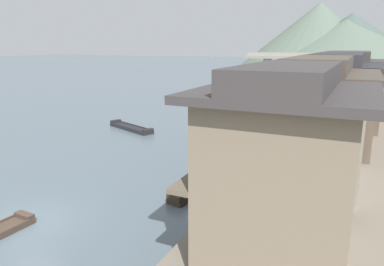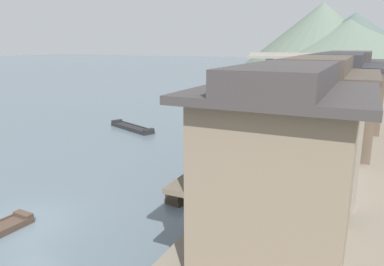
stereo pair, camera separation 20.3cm
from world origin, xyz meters
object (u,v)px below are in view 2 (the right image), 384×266
(boat_moored_nearest, at_px, (243,150))
(house_waterfront_narrow, at_px, (346,90))
(house_waterfront_second, at_px, (315,122))
(boat_midriver_drifting, at_px, (132,128))
(boat_moored_far, at_px, (314,91))
(house_waterfront_nearest, at_px, (280,165))
(house_waterfront_tall, at_px, (334,102))
(boat_moored_third, at_px, (301,108))
(boat_moored_second, at_px, (204,186))
(stone_bridge, at_px, (304,62))

(boat_moored_nearest, height_order, house_waterfront_narrow, house_waterfront_narrow)
(house_waterfront_narrow, bearing_deg, house_waterfront_second, -92.16)
(boat_moored_nearest, height_order, boat_midriver_drifting, boat_midriver_drifting)
(boat_moored_far, distance_m, house_waterfront_nearest, 51.66)
(boat_midriver_drifting, bearing_deg, house_waterfront_nearest, -43.37)
(boat_moored_nearest, bearing_deg, house_waterfront_nearest, -67.87)
(boat_moored_nearest, xyz_separation_m, house_waterfront_tall, (5.80, 1.20, 3.71))
(house_waterfront_nearest, bearing_deg, boat_moored_far, 96.32)
(boat_moored_third, height_order, boat_moored_far, boat_moored_third)
(boat_moored_second, distance_m, boat_moored_far, 45.35)
(boat_midriver_drifting, distance_m, house_waterfront_tall, 17.54)
(boat_moored_third, distance_m, house_waterfront_tall, 19.59)
(boat_moored_second, relative_size, boat_moored_third, 1.13)
(boat_moored_nearest, relative_size, stone_bridge, 0.16)
(boat_moored_second, xyz_separation_m, house_waterfront_second, (5.27, 1.55, 3.70))
(boat_midriver_drifting, xyz_separation_m, house_waterfront_tall, (17.10, -1.19, 3.70))
(boat_midriver_drifting, height_order, house_waterfront_nearest, house_waterfront_nearest)
(boat_moored_third, relative_size, boat_moored_far, 0.86)
(boat_midriver_drifting, relative_size, stone_bridge, 0.23)
(boat_moored_second, xyz_separation_m, boat_moored_far, (-0.48, 45.35, -0.03))
(boat_moored_nearest, relative_size, house_waterfront_narrow, 0.58)
(boat_moored_third, distance_m, stone_bridge, 38.12)
(boat_moored_third, height_order, house_waterfront_nearest, house_waterfront_nearest)
(boat_moored_third, height_order, boat_midriver_drifting, boat_midriver_drifting)
(boat_moored_nearest, xyz_separation_m, boat_moored_second, (0.28, -7.59, 0.01))
(boat_moored_nearest, relative_size, house_waterfront_nearest, 0.65)
(boat_moored_far, relative_size, boat_midriver_drifting, 1.04)
(boat_moored_third, xyz_separation_m, house_waterfront_tall, (4.97, -18.58, 3.72))
(boat_moored_far, xyz_separation_m, boat_midriver_drifting, (-11.10, -35.37, 0.03))
(boat_midriver_drifting, bearing_deg, house_waterfront_tall, -3.98)
(boat_moored_nearest, distance_m, boat_midriver_drifting, 11.55)
(boat_moored_far, bearing_deg, boat_moored_third, -86.70)
(house_waterfront_tall, bearing_deg, stone_bridge, 101.04)
(stone_bridge, bearing_deg, boat_moored_third, -80.95)
(boat_midriver_drifting, relative_size, house_waterfront_tall, 0.70)
(boat_moored_third, distance_m, boat_midriver_drifting, 21.21)
(boat_moored_far, distance_m, boat_midriver_drifting, 37.07)
(house_waterfront_narrow, bearing_deg, stone_bridge, 102.91)
(house_waterfront_nearest, relative_size, house_waterfront_tall, 0.79)
(house_waterfront_nearest, xyz_separation_m, house_waterfront_second, (0.07, 7.42, -0.01))
(boat_moored_second, relative_size, house_waterfront_nearest, 0.91)
(boat_moored_second, height_order, stone_bridge, stone_bridge)
(boat_moored_third, bearing_deg, boat_moored_far, 93.30)
(house_waterfront_narrow, bearing_deg, boat_moored_third, 114.56)
(boat_moored_far, bearing_deg, house_waterfront_narrow, -77.95)
(boat_moored_far, bearing_deg, house_waterfront_tall, -80.67)
(boat_moored_nearest, height_order, boat_moored_third, boat_moored_nearest)
(house_waterfront_nearest, bearing_deg, house_waterfront_narrow, 88.38)
(boat_moored_far, xyz_separation_m, house_waterfront_second, (5.75, -43.79, 3.73))
(stone_bridge, bearing_deg, house_waterfront_tall, -78.96)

